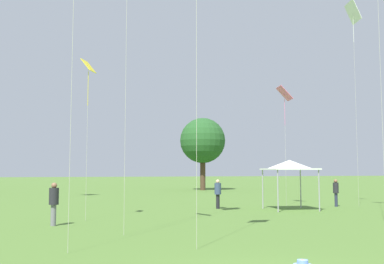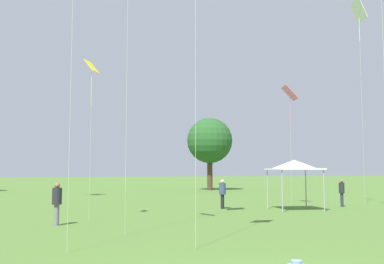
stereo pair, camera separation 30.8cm
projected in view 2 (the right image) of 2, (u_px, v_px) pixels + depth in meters
name	position (u px, v px, depth m)	size (l,w,h in m)	color
person_standing_1	(342.00, 190.00, 27.21)	(0.41, 0.41, 1.66)	#282D42
person_standing_4	(222.00, 191.00, 25.88)	(0.50, 0.50, 1.67)	black
person_standing_5	(57.00, 200.00, 18.01)	(0.46, 0.46, 1.71)	slate
canopy_tent	(294.00, 165.00, 25.09)	(2.85, 2.85, 2.78)	white
kite_0	(290.00, 95.00, 28.34)	(1.00, 1.28, 7.51)	pink
kite_1	(92.00, 73.00, 20.35)	(0.76, 0.86, 7.19)	yellow
kite_6	(359.00, 15.00, 27.82)	(0.84, 1.43, 12.70)	white
distant_tree_0	(210.00, 141.00, 50.46)	(5.09, 5.09, 8.10)	#473323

